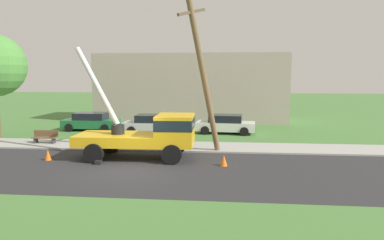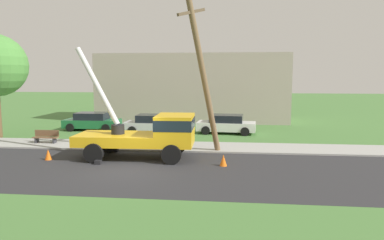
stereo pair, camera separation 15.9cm
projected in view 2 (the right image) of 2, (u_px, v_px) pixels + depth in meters
name	position (u px, v px, depth m)	size (l,w,h in m)	color
ground_plane	(171.00, 130.00, 28.40)	(120.00, 120.00, 0.00)	#477538
road_asphalt	(130.00, 169.00, 16.57)	(80.00, 7.71, 0.01)	#2B2B2D
sidewalk_strip	(154.00, 146.00, 21.79)	(80.00, 2.89, 0.10)	#9E9E99
utility_truck	(151.00, 132.00, 18.59)	(6.82, 3.21, 5.98)	gold
leaning_utility_pole	(203.00, 73.00, 19.11)	(2.33, 2.32, 8.79)	brown
traffic_cone_ahead	(223.00, 160.00, 17.14)	(0.36, 0.36, 0.56)	orange
traffic_cone_behind	(48.00, 155.00, 18.38)	(0.36, 0.36, 0.56)	orange
parked_sedan_green	(92.00, 121.00, 28.29)	(4.41, 2.04, 1.42)	#1E6638
parked_sedan_silver	(154.00, 124.00, 26.78)	(4.41, 2.03, 1.42)	#B7B7BF
parked_sedan_white	(226.00, 124.00, 26.72)	(4.55, 2.28, 1.42)	silver
park_bench	(46.00, 137.00, 22.53)	(1.60, 0.45, 0.90)	brown
lowrise_building_backdrop	(193.00, 88.00, 34.53)	(18.00, 6.00, 6.40)	#A5998C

